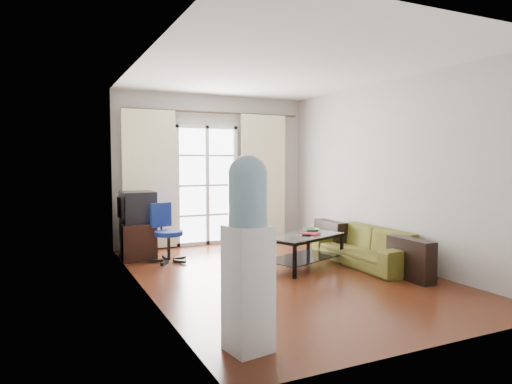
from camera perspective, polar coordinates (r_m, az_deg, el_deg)
floor at (r=6.18m, az=3.22°, el=-10.31°), size 5.20×5.20×0.00m
ceiling at (r=6.11m, az=3.32°, el=15.06°), size 5.20×5.20×0.00m
wall_back at (r=8.37m, az=-5.30°, el=2.76°), size 3.60×0.02×2.70m
wall_front at (r=3.92m, az=21.81°, el=1.10°), size 3.60×0.02×2.70m
wall_left at (r=5.37m, az=-13.85°, el=1.98°), size 0.02×5.20×2.70m
wall_right at (r=7.04m, az=16.26°, el=2.39°), size 0.02×5.20×2.70m
french_door at (r=8.28m, az=-6.13°, el=0.84°), size 1.16×0.06×2.15m
curtain_rod at (r=8.32m, az=-5.10°, el=9.86°), size 3.30×0.04×0.04m
curtain_left at (r=7.92m, az=-13.17°, el=1.52°), size 0.90×0.07×2.35m
curtain_right at (r=8.64m, az=0.92°, el=1.82°), size 0.90×0.07×2.35m
radiator at (r=8.67m, az=-0.04°, el=-3.95°), size 0.64×0.12×0.64m
sofa at (r=6.91m, az=13.50°, el=-6.62°), size 1.88×0.82×0.54m
coffee_table at (r=6.54m, az=5.79°, el=-6.80°), size 1.33×1.05×0.47m
bowl at (r=6.74m, az=6.94°, el=-4.79°), size 0.36×0.36×0.06m
book at (r=6.48m, az=6.39°, el=-5.30°), size 0.40×0.41×0.02m
remote at (r=6.45m, az=6.31°, el=-5.36°), size 0.17×0.07×0.02m
tv_stand at (r=7.42m, az=-14.57°, el=-5.85°), size 0.55×0.78×0.55m
crt_tv at (r=7.39m, az=-14.71°, el=-1.83°), size 0.55×0.54×0.49m
task_chair at (r=7.02m, az=-10.99°, el=-6.48°), size 0.77×0.77×0.88m
water_cooler at (r=3.64m, az=-1.00°, el=-7.18°), size 0.37×0.36×1.57m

